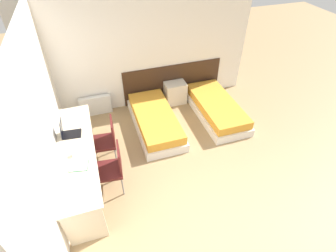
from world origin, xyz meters
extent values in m
plane|color=#9E7F56|center=(0.00, 0.00, 0.00)|extent=(20.00, 20.00, 0.00)
cube|color=white|center=(0.00, 3.78, 1.35)|extent=(5.06, 0.05, 2.70)
cube|color=white|center=(-2.06, 1.88, 1.35)|extent=(0.05, 4.75, 2.70)
cube|color=#382316|center=(0.66, 3.74, 0.46)|extent=(2.48, 0.03, 0.93)
cube|color=silver|center=(-0.08, 2.74, 0.09)|extent=(0.88, 1.94, 0.19)
cube|color=gold|center=(-0.08, 2.74, 0.29)|extent=(0.80, 1.86, 0.20)
cube|color=silver|center=(1.41, 2.74, 0.09)|extent=(0.88, 1.94, 0.19)
cube|color=gold|center=(1.41, 2.74, 0.29)|extent=(0.80, 1.86, 0.20)
cube|color=beige|center=(0.66, 3.53, 0.27)|extent=(0.51, 0.35, 0.55)
cube|color=silver|center=(-1.28, 3.66, 0.24)|extent=(0.73, 0.12, 0.47)
cube|color=beige|center=(-1.72, 1.74, 0.73)|extent=(0.62, 2.49, 0.04)
cube|color=beige|center=(-1.72, 0.51, 0.36)|extent=(0.55, 0.04, 0.71)
cube|color=beige|center=(-1.72, 2.96, 0.36)|extent=(0.55, 0.04, 0.71)
cube|color=#511919|center=(-1.27, 2.09, 0.45)|extent=(0.49, 0.49, 0.05)
cube|color=#511919|center=(-1.06, 2.07, 0.71)|extent=(0.07, 0.41, 0.46)
cylinder|color=slate|center=(-1.48, 1.92, 0.21)|extent=(0.02, 0.02, 0.43)
cylinder|color=slate|center=(-1.44, 2.31, 0.21)|extent=(0.02, 0.02, 0.43)
cylinder|color=slate|center=(-1.09, 1.88, 0.21)|extent=(0.02, 0.02, 0.43)
cylinder|color=slate|center=(-1.06, 2.27, 0.21)|extent=(0.02, 0.02, 0.43)
cube|color=#511919|center=(-1.27, 1.38, 0.45)|extent=(0.49, 0.49, 0.05)
cube|color=#511919|center=(-1.06, 1.36, 0.71)|extent=(0.07, 0.41, 0.46)
cylinder|color=slate|center=(-1.48, 1.21, 0.21)|extent=(0.02, 0.02, 0.43)
cylinder|color=slate|center=(-1.44, 1.60, 0.21)|extent=(0.02, 0.02, 0.43)
cylinder|color=slate|center=(-1.09, 1.17, 0.21)|extent=(0.02, 0.02, 0.43)
cylinder|color=slate|center=(-1.05, 1.56, 0.21)|extent=(0.02, 0.02, 0.43)
cube|color=black|center=(-1.76, 2.14, 0.76)|extent=(0.34, 0.26, 0.02)
cube|color=black|center=(-1.90, 2.15, 0.93)|extent=(0.07, 0.24, 0.32)
cube|color=#236B3D|center=(-1.69, 1.35, 0.75)|extent=(0.32, 0.28, 0.01)
cube|color=white|center=(-1.69, 1.35, 0.76)|extent=(0.30, 0.26, 0.01)
cylinder|color=white|center=(-1.74, 1.60, 0.79)|extent=(0.08, 0.08, 0.09)
camera|label=1|loc=(-1.20, -1.65, 3.86)|focal=28.00mm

